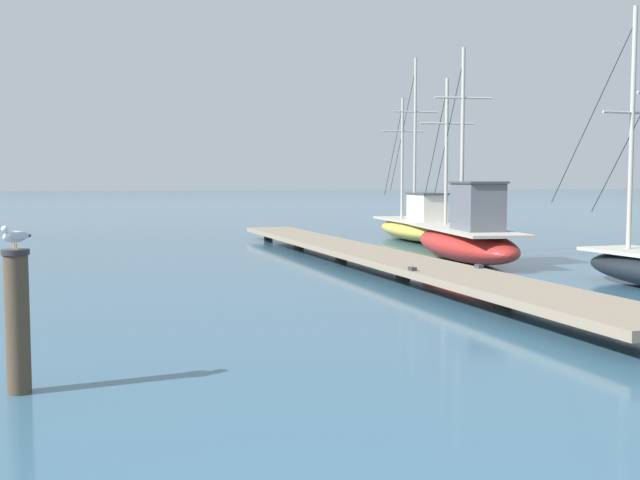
{
  "coord_description": "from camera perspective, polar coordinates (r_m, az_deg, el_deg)",
  "views": [
    {
      "loc": [
        -0.96,
        -2.37,
        2.35
      ],
      "look_at": [
        2.38,
        9.47,
        1.4
      ],
      "focal_mm": 42.82,
      "sensor_mm": 36.0,
      "label": 1
    }
  ],
  "objects": [
    {
      "name": "fishing_boat_2",
      "position": [
        30.47,
        7.36,
        1.08
      ],
      "size": [
        2.61,
        8.53,
        7.23
      ],
      "color": "gold",
      "rests_on": "ground"
    },
    {
      "name": "fishing_boat_0",
      "position": [
        22.77,
        10.9,
        0.21
      ],
      "size": [
        2.84,
        7.87,
        6.29
      ],
      "color": "#AD2823",
      "rests_on": "ground"
    },
    {
      "name": "mooring_piling",
      "position": [
        9.08,
        -21.68,
        -5.47
      ],
      "size": [
        0.3,
        0.3,
        1.61
      ],
      "color": "#4C3D2D",
      "rests_on": "ground"
    },
    {
      "name": "perched_seagull",
      "position": [
        8.98,
        -21.81,
        0.29
      ],
      "size": [
        0.33,
        0.28,
        0.27
      ],
      "color": "gold",
      "rests_on": "mooring_piling"
    },
    {
      "name": "floating_dock",
      "position": [
        20.87,
        3.67,
        -1.06
      ],
      "size": [
        2.61,
        23.24,
        0.53
      ],
      "color": "gray",
      "rests_on": "ground"
    }
  ]
}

